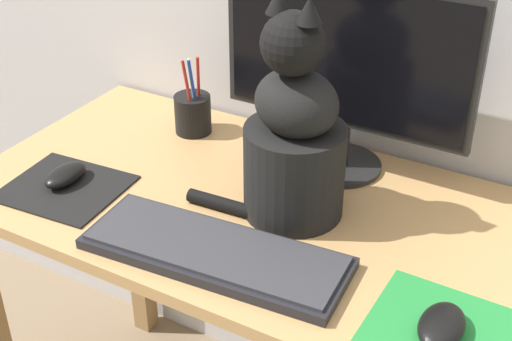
# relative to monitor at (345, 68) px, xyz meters

# --- Properties ---
(desk) EXTENTS (1.22, 0.58, 0.75)m
(desk) POSITION_rel_monitor_xyz_m (-0.02, -0.19, -0.34)
(desk) COLOR tan
(desk) RESTS_ON ground_plane
(monitor) EXTENTS (0.50, 0.17, 0.38)m
(monitor) POSITION_rel_monitor_xyz_m (0.00, 0.00, 0.00)
(monitor) COLOR black
(monitor) RESTS_ON desk
(keyboard) EXTENTS (0.46, 0.19, 0.02)m
(keyboard) POSITION_rel_monitor_xyz_m (-0.06, -0.37, -0.20)
(keyboard) COLOR black
(keyboard) RESTS_ON desk
(mousepad_left) EXTENTS (0.23, 0.21, 0.00)m
(mousepad_left) POSITION_rel_monitor_xyz_m (-0.43, -0.33, -0.21)
(mousepad_left) COLOR black
(mousepad_left) RESTS_ON desk
(mousepad_right) EXTENTS (0.22, 0.19, 0.00)m
(mousepad_right) POSITION_rel_monitor_xyz_m (0.32, -0.35, -0.21)
(mousepad_right) COLOR #238438
(mousepad_right) RESTS_ON desk
(computer_mouse_left) EXTENTS (0.06, 0.10, 0.03)m
(computer_mouse_left) POSITION_rel_monitor_xyz_m (-0.44, -0.32, -0.20)
(computer_mouse_left) COLOR black
(computer_mouse_left) RESTS_ON mousepad_left
(computer_mouse_right) EXTENTS (0.06, 0.10, 0.03)m
(computer_mouse_right) POSITION_rel_monitor_xyz_m (0.32, -0.37, -0.20)
(computer_mouse_right) COLOR black
(computer_mouse_right) RESTS_ON mousepad_right
(cat) EXTENTS (0.30, 0.23, 0.41)m
(cat) POSITION_rel_monitor_xyz_m (-0.01, -0.19, -0.06)
(cat) COLOR black
(cat) RESTS_ON desk
(pen_cup) EXTENTS (0.08, 0.08, 0.17)m
(pen_cup) POSITION_rel_monitor_xyz_m (-0.34, -0.02, -0.17)
(pen_cup) COLOR black
(pen_cup) RESTS_ON desk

